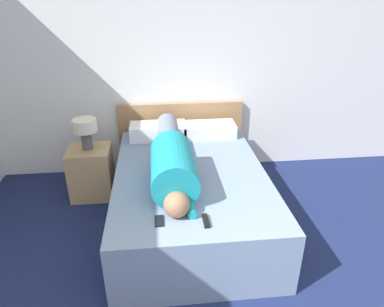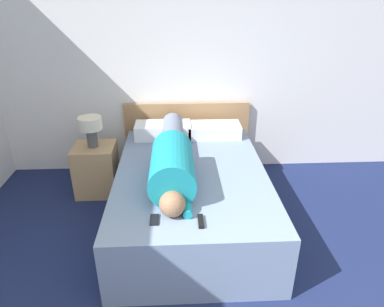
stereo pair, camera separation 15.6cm
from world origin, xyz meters
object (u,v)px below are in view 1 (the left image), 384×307
(bed, at_px, (190,196))
(pillow_near_headboard, at_px, (158,131))
(table_lamp, at_px, (85,129))
(cell_phone, at_px, (159,221))
(nightstand, at_px, (91,172))
(tv_remote, at_px, (206,221))
(pillow_second, at_px, (209,130))
(person_lying, at_px, (172,158))

(bed, height_order, pillow_near_headboard, pillow_near_headboard)
(table_lamp, relative_size, pillow_near_headboard, 0.53)
(pillow_near_headboard, bearing_deg, cell_phone, -90.80)
(nightstand, distance_m, tv_remote, 1.76)
(bed, relative_size, cell_phone, 15.80)
(pillow_second, bearing_deg, cell_phone, -111.07)
(bed, distance_m, pillow_second, 0.94)
(nightstand, relative_size, pillow_second, 0.94)
(person_lying, height_order, pillow_second, person_lying)
(nightstand, xyz_separation_m, person_lying, (0.86, -0.63, 0.44))
(bed, xyz_separation_m, pillow_near_headboard, (-0.28, 0.82, 0.36))
(pillow_near_headboard, xyz_separation_m, pillow_second, (0.58, 0.00, -0.01))
(nightstand, relative_size, cell_phone, 4.30)
(pillow_near_headboard, xyz_separation_m, cell_phone, (-0.02, -1.57, -0.08))
(bed, distance_m, cell_phone, 0.86)
(table_lamp, bearing_deg, bed, -29.64)
(pillow_near_headboard, bearing_deg, table_lamp, -162.57)
(person_lying, bearing_deg, bed, 14.65)
(bed, xyz_separation_m, table_lamp, (-1.03, 0.58, 0.51))
(bed, xyz_separation_m, pillow_second, (0.30, 0.82, 0.35))
(tv_remote, bearing_deg, bed, 92.31)
(pillow_near_headboard, height_order, cell_phone, pillow_near_headboard)
(person_lying, xyz_separation_m, cell_phone, (-0.13, -0.71, -0.15))
(person_lying, bearing_deg, table_lamp, 143.69)
(nightstand, relative_size, person_lying, 0.32)
(cell_phone, bearing_deg, table_lamp, 118.41)
(table_lamp, bearing_deg, pillow_second, 9.99)
(person_lying, height_order, pillow_near_headboard, person_lying)
(tv_remote, relative_size, cell_phone, 1.15)
(person_lying, bearing_deg, pillow_near_headboard, 97.37)
(table_lamp, height_order, cell_phone, table_lamp)
(pillow_near_headboard, xyz_separation_m, tv_remote, (0.31, -1.61, -0.07))
(person_lying, distance_m, pillow_near_headboard, 0.87)
(nightstand, xyz_separation_m, tv_remote, (1.06, -1.38, 0.29))
(pillow_second, bearing_deg, nightstand, -170.01)
(bed, distance_m, pillow_near_headboard, 0.94)
(person_lying, relative_size, pillow_second, 2.97)
(nightstand, xyz_separation_m, table_lamp, (0.00, 0.00, 0.51))
(table_lamp, xyz_separation_m, person_lying, (0.86, -0.63, -0.07))
(pillow_second, bearing_deg, table_lamp, -170.01)
(cell_phone, bearing_deg, nightstand, 118.41)
(cell_phone, bearing_deg, pillow_second, 68.93)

